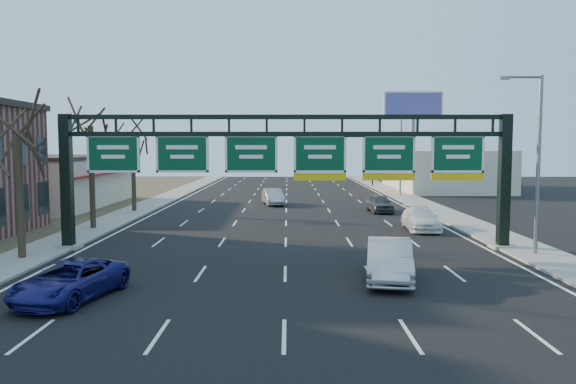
{
  "coord_description": "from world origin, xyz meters",
  "views": [
    {
      "loc": [
        0.1,
        -21.91,
        5.49
      ],
      "look_at": [
        0.13,
        6.27,
        3.2
      ],
      "focal_mm": 35.0,
      "sensor_mm": 36.0,
      "label": 1
    }
  ],
  "objects_px": {
    "car_blue_suv": "(70,281)",
    "car_silver_sedan": "(389,260)",
    "sign_gantry": "(289,163)",
    "car_white_wagon": "(421,219)"
  },
  "relations": [
    {
      "from": "car_blue_suv",
      "to": "car_silver_sedan",
      "type": "distance_m",
      "value": 12.32
    },
    {
      "from": "car_blue_suv",
      "to": "car_silver_sedan",
      "type": "xyz_separation_m",
      "value": [
        11.98,
        2.87,
        0.14
      ]
    },
    {
      "from": "sign_gantry",
      "to": "car_blue_suv",
      "type": "distance_m",
      "value": 13.41
    },
    {
      "from": "sign_gantry",
      "to": "car_silver_sedan",
      "type": "bearing_deg",
      "value": -60.39
    },
    {
      "from": "car_silver_sedan",
      "to": "car_white_wagon",
      "type": "xyz_separation_m",
      "value": [
        4.6,
        14.02,
        -0.11
      ]
    },
    {
      "from": "car_blue_suv",
      "to": "car_white_wagon",
      "type": "bearing_deg",
      "value": 58.92
    },
    {
      "from": "sign_gantry",
      "to": "car_white_wagon",
      "type": "distance_m",
      "value": 11.71
    },
    {
      "from": "car_silver_sedan",
      "to": "car_white_wagon",
      "type": "relative_size",
      "value": 1.01
    },
    {
      "from": "car_silver_sedan",
      "to": "car_white_wagon",
      "type": "distance_m",
      "value": 14.75
    },
    {
      "from": "sign_gantry",
      "to": "car_blue_suv",
      "type": "bearing_deg",
      "value": -127.81
    }
  ]
}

